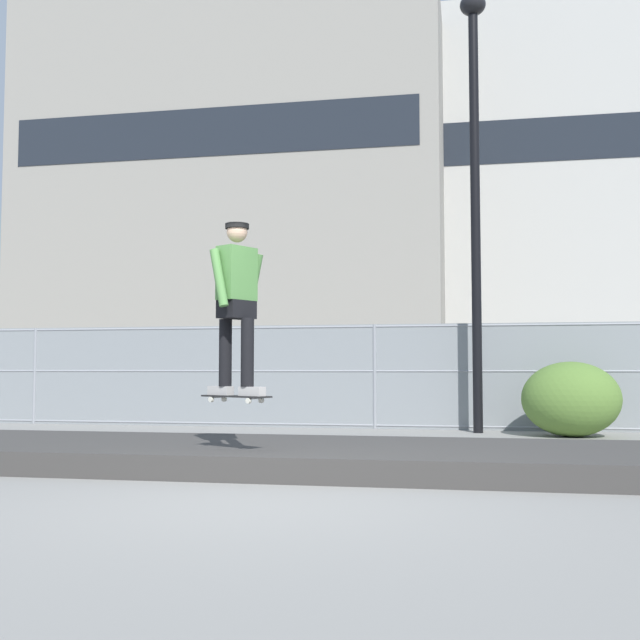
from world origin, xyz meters
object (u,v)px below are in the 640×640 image
at_px(street_lamp, 475,160).
at_px(skateboard, 236,397).
at_px(parked_car_near, 227,378).
at_px(shrub_left, 571,399).
at_px(parked_car_mid, 478,379).
at_px(skater, 237,296).

bearing_deg(street_lamp, skateboard, -113.14).
bearing_deg(skateboard, parked_car_near, 108.17).
bearing_deg(parked_car_near, street_lamp, -36.70).
bearing_deg(street_lamp, parked_car_near, 143.30).
relative_size(street_lamp, parked_car_near, 1.68).
relative_size(parked_car_near, shrub_left, 2.94).
relative_size(skateboard, shrub_left, 0.53).
relative_size(skateboard, parked_car_mid, 0.18).
height_order(skateboard, skater, skater).
bearing_deg(street_lamp, parked_car_mid, 89.19).
height_order(skater, parked_car_mid, skater).
xyz_separation_m(skater, street_lamp, (2.43, 5.68, 2.80)).
height_order(skateboard, shrub_left, shrub_left).
height_order(skater, street_lamp, street_lamp).
distance_m(skateboard, shrub_left, 6.46).
bearing_deg(skater, street_lamp, 66.86).
distance_m(parked_car_near, parked_car_mid, 5.76).
bearing_deg(skater, skateboard, 0.00).
bearing_deg(parked_car_mid, street_lamp, -90.81).
bearing_deg(skater, parked_car_near, 108.17).
distance_m(skater, shrub_left, 6.57).
distance_m(skateboard, parked_car_near, 10.44).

